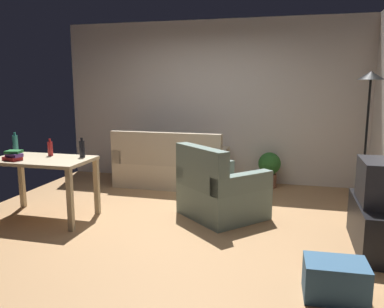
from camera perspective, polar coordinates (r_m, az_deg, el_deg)
ground_plane at (r=4.91m, az=-2.64°, el=-9.73°), size 5.20×4.40×0.02m
wall_rear at (r=6.76m, az=2.84°, el=7.57°), size 5.20×0.10×2.70m
couch at (r=6.44m, az=-3.07°, el=-1.94°), size 1.78×0.84×0.92m
tv_stand at (r=4.46m, az=25.38°, el=-9.45°), size 0.44×1.10×0.48m
tv at (r=4.34m, az=25.90°, el=-3.71°), size 0.41×0.60×0.44m
torchiere_lamp at (r=5.25m, az=24.32°, el=6.58°), size 0.32×0.32×1.81m
desk at (r=5.16m, az=-20.96°, el=-1.80°), size 1.20×0.70×0.76m
potted_plant at (r=6.46m, az=11.19°, el=-1.88°), size 0.36×0.36×0.57m
armchair at (r=4.95m, az=4.00°, el=-5.54°), size 1.23×1.23×0.92m
storage_box at (r=3.42m, az=20.11°, el=-16.78°), size 0.50×0.36×0.30m
bottle_tall at (r=5.50m, az=-24.29°, el=1.22°), size 0.07×0.07×0.29m
bottle_red at (r=5.27m, az=-19.93°, el=0.76°), size 0.06×0.06×0.22m
bottle_dark at (r=5.04m, az=-15.70°, el=0.73°), size 0.07×0.07×0.25m
book_stack at (r=5.14m, az=-24.55°, el=-0.22°), size 0.24×0.20×0.12m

